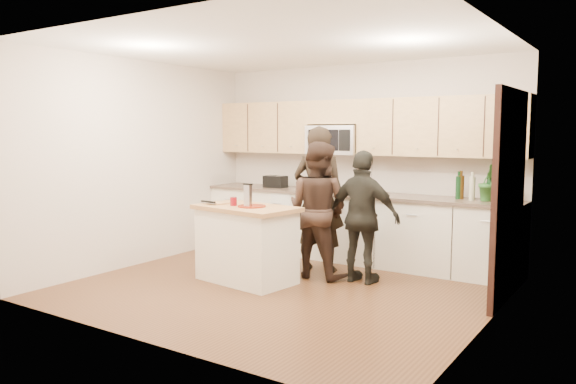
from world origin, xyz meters
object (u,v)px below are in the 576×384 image
Objects in this scene: woman_center at (318,210)px; woman_right at (363,217)px; island at (246,244)px; toaster at (275,182)px; woman_left at (319,199)px.

woman_right is at bearing -173.10° from woman_center.
woman_right is (0.58, 0.06, -0.05)m from woman_center.
toaster is at bearing 121.41° from island.
woman_left reaches higher than toaster.
woman_left is at bearing -60.41° from woman_center.
toaster is (-0.74, 1.66, 0.57)m from island.
woman_right is at bearing 38.80° from island.
woman_center reaches higher than island.
woman_left is 1.11× the size of woman_center.
woman_center is at bearing -37.33° from toaster.
woman_right is (1.17, 0.71, 0.32)m from island.
woman_center is at bearing 7.03° from woman_right.
woman_right reaches higher than toaster.
island is 0.70× the size of woman_left.
toaster is at bearing -35.85° from woman_center.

